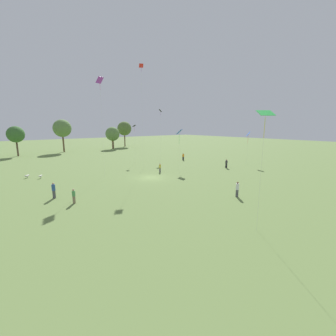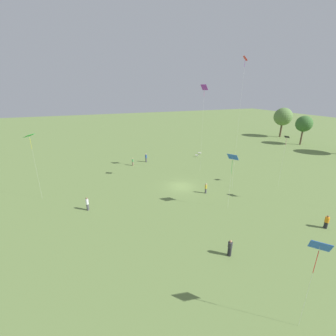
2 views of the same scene
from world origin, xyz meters
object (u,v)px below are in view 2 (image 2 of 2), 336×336
object	(u,v)px
person_1	(206,188)
kite_6	(244,70)
dog_0	(197,155)
dog_1	(199,153)
person_2	(327,222)
kite_1	(233,158)
kite_3	(204,90)
person_3	(87,204)
kite_4	(286,140)
person_4	(133,162)
person_5	(230,248)
kite_0	(320,248)
kite_5	(30,137)
person_0	(146,158)

from	to	relation	value
person_1	kite_6	distance (m)	17.63
dog_0	dog_1	size ratio (longest dim) A/B	0.89
dog_0	dog_1	world-z (taller)	dog_0
person_2	kite_1	size ratio (longest dim) A/B	0.22
kite_3	kite_6	bearing A→B (deg)	-153.26
kite_3	person_2	bearing A→B (deg)	-150.27
dog_0	dog_1	xyz separation A→B (m)	(-1.66, 1.67, -0.04)
person_3	kite_4	world-z (taller)	kite_4
dog_1	kite_3	bearing A→B (deg)	-168.15
person_4	kite_3	size ratio (longest dim) A/B	0.10
person_5	kite_1	distance (m)	11.35
kite_4	dog_0	xyz separation A→B (m)	(-20.14, -4.34, -7.48)
kite_0	kite_3	bearing A→B (deg)	-11.39
person_3	kite_5	bearing A→B (deg)	85.31
kite_6	person_3	bearing A→B (deg)	156.72
kite_0	kite_5	distance (m)	33.54
person_2	person_4	xyz separation A→B (m)	(-30.42, -15.52, 0.01)
person_4	kite_4	distance (m)	28.71
kite_5	dog_1	bearing A→B (deg)	-167.37
person_1	kite_1	xyz separation A→B (m)	(5.03, 0.49, 6.21)
kite_0	kite_3	world-z (taller)	kite_3
person_1	person_5	xyz separation A→B (m)	(12.83, -4.98, 0.04)
person_1	kite_1	world-z (taller)	kite_1
person_1	person_5	size ratio (longest dim) A/B	0.93
person_5	kite_6	size ratio (longest dim) A/B	0.09
person_2	person_5	xyz separation A→B (m)	(-0.34, -13.13, 0.05)
person_1	person_5	bearing A→B (deg)	-46.05
kite_5	person_1	bearing A→B (deg)	154.80
kite_1	person_2	bearing A→B (deg)	-124.05
kite_6	dog_0	bearing A→B (deg)	59.47
kite_4	dog_0	world-z (taller)	kite_4
person_2	kite_3	xyz separation A→B (m)	(-22.02, -4.12, 14.19)
kite_1	kite_6	size ratio (longest dim) A/B	0.39
kite_0	person_2	bearing A→B (deg)	-55.66
person_1	kite_5	bearing A→B (deg)	-132.60
kite_0	person_4	bearing A→B (deg)	9.35
dog_1	person_3	bearing A→B (deg)	164.44
kite_1	person_1	bearing A→B (deg)	18.24
kite_0	kite_3	xyz separation A→B (m)	(-29.17, 8.78, 8.57)
kite_4	dog_1	xyz separation A→B (m)	(-21.80, -2.67, -7.52)
person_0	kite_3	size ratio (longest dim) A/B	0.12
person_2	person_4	bearing A→B (deg)	61.31
kite_0	dog_1	bearing A→B (deg)	-14.77
kite_1	kite_6	xyz separation A→B (m)	(-5.35, 4.67, 10.65)
person_2	kite_4	xyz separation A→B (m)	(-10.98, 4.41, 7.06)
person_0	kite_6	world-z (taller)	kite_6
person_0	kite_4	world-z (taller)	kite_4
kite_0	kite_1	xyz separation A→B (m)	(-15.28, 5.25, 0.60)
person_3	kite_6	size ratio (longest dim) A/B	0.10
person_4	kite_3	distance (m)	20.03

